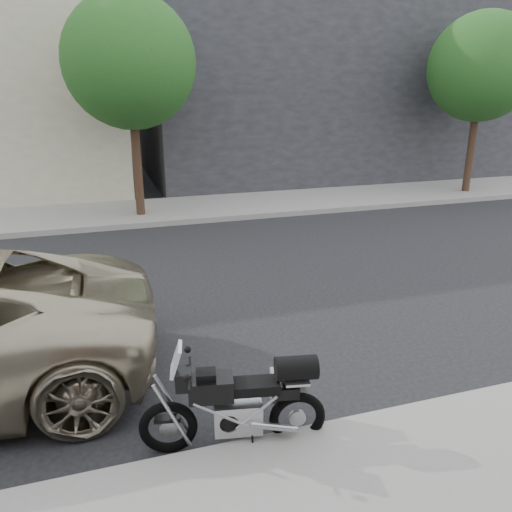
% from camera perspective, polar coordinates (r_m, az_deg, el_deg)
% --- Properties ---
extents(ground, '(120.00, 120.00, 0.00)m').
position_cam_1_polar(ground, '(9.28, 3.04, -3.61)').
color(ground, black).
rests_on(ground, ground).
extents(far_sidewalk, '(44.00, 3.00, 0.15)m').
position_cam_1_polar(far_sidewalk, '(15.24, -5.64, 5.51)').
color(far_sidewalk, gray).
rests_on(far_sidewalk, ground).
extents(far_building_dark, '(16.00, 11.00, 7.00)m').
position_cam_1_polar(far_building_dark, '(23.76, 7.76, 18.44)').
color(far_building_dark, '#242529').
rests_on(far_building_dark, ground).
extents(street_tree_left, '(3.40, 3.40, 5.70)m').
position_cam_1_polar(street_tree_left, '(18.52, 24.41, 19.02)').
color(street_tree_left, '#3C281B').
rests_on(street_tree_left, far_sidewalk).
extents(street_tree_mid, '(3.40, 3.40, 5.70)m').
position_cam_1_polar(street_tree_mid, '(14.08, -14.25, 20.66)').
color(street_tree_mid, '#3C281B').
rests_on(street_tree_mid, far_sidewalk).
extents(motorcycle, '(1.88, 0.68, 1.20)m').
position_cam_1_polar(motorcycle, '(5.23, -1.18, -16.25)').
color(motorcycle, black).
rests_on(motorcycle, ground).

